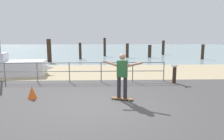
# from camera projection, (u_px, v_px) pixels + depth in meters

# --- Properties ---
(ground_plane) EXTENTS (24.00, 10.00, 0.04)m
(ground_plane) POSITION_uv_depth(u_px,v_px,m) (105.00, 117.00, 5.90)
(ground_plane) COLOR #474444
(ground_plane) RESTS_ON ground
(beach_strip) EXTENTS (24.00, 6.00, 0.04)m
(beach_strip) POSITION_uv_depth(u_px,v_px,m) (105.00, 71.00, 13.79)
(beach_strip) COLOR tan
(beach_strip) RESTS_ON ground
(sea_surface) EXTENTS (72.00, 50.00, 0.04)m
(sea_surface) POSITION_uv_depth(u_px,v_px,m) (105.00, 49.00, 41.40)
(sea_surface) COLOR #849EA3
(sea_surface) RESTS_ON ground
(railing_fence) EXTENTS (9.86, 0.05, 1.05)m
(railing_fence) POSITION_uv_depth(u_px,v_px,m) (69.00, 69.00, 10.26)
(railing_fence) COLOR slate
(railing_fence) RESTS_ON ground
(sailboat) EXTENTS (5.04, 1.92, 4.56)m
(sailboat) POSITION_uv_depth(u_px,v_px,m) (10.00, 67.00, 12.03)
(sailboat) COLOR silver
(sailboat) RESTS_ON ground
(skateboard) EXTENTS (0.82, 0.46, 0.08)m
(skateboard) POSITION_uv_depth(u_px,v_px,m) (122.00, 98.00, 7.41)
(skateboard) COLOR brown
(skateboard) RESTS_ON ground
(skateboarder) EXTENTS (1.39, 0.57, 1.65)m
(skateboarder) POSITION_uv_depth(u_px,v_px,m) (122.00, 73.00, 7.26)
(skateboarder) COLOR #26262B
(skateboarder) RESTS_ON skateboard
(bollard_short) EXTENTS (0.18, 0.18, 0.82)m
(bollard_short) POSITION_uv_depth(u_px,v_px,m) (174.00, 75.00, 10.07)
(bollard_short) COLOR #332319
(bollard_short) RESTS_ON ground
(seagull) EXTENTS (0.46, 0.26, 0.18)m
(seagull) POSITION_uv_depth(u_px,v_px,m) (175.00, 66.00, 9.98)
(seagull) COLOR white
(seagull) RESTS_ON bollard_short
(groyne_post_0) EXTENTS (0.40, 0.40, 2.15)m
(groyne_post_0) POSITION_uv_depth(u_px,v_px,m) (49.00, 51.00, 18.65)
(groyne_post_0) COLOR #332319
(groyne_post_0) RESTS_ON ground
(groyne_post_1) EXTENTS (0.28, 0.28, 1.75)m
(groyne_post_1) POSITION_uv_depth(u_px,v_px,m) (80.00, 51.00, 21.14)
(groyne_post_1) COLOR #332319
(groyne_post_1) RESTS_ON ground
(groyne_post_2) EXTENTS (0.30, 0.30, 2.25)m
(groyne_post_2) POSITION_uv_depth(u_px,v_px,m) (105.00, 47.00, 24.51)
(groyne_post_2) COLOR #332319
(groyne_post_2) RESTS_ON ground
(groyne_post_3) EXTENTS (0.35, 0.35, 1.63)m
(groyne_post_3) POSITION_uv_depth(u_px,v_px,m) (127.00, 51.00, 22.88)
(groyne_post_3) COLOR #332319
(groyne_post_3) RESTS_ON ground
(groyne_post_4) EXTENTS (0.39, 0.39, 1.46)m
(groyne_post_4) POSITION_uv_depth(u_px,v_px,m) (150.00, 51.00, 22.98)
(groyne_post_4) COLOR #332319
(groyne_post_4) RESTS_ON ground
(groyne_post_5) EXTENTS (0.35, 0.35, 1.90)m
(groyne_post_5) POSITION_uv_depth(u_px,v_px,m) (163.00, 48.00, 26.50)
(groyne_post_5) COLOR #332319
(groyne_post_5) RESTS_ON ground
(groyne_post_6) EXTENTS (0.32, 0.32, 1.57)m
(groyne_post_6) POSITION_uv_depth(u_px,v_px,m) (203.00, 52.00, 21.10)
(groyne_post_6) COLOR #332319
(groyne_post_6) RESTS_ON ground
(traffic_cone) EXTENTS (0.36, 0.36, 0.50)m
(traffic_cone) POSITION_uv_depth(u_px,v_px,m) (32.00, 93.00, 7.54)
(traffic_cone) COLOR #E55919
(traffic_cone) RESTS_ON ground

